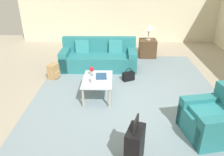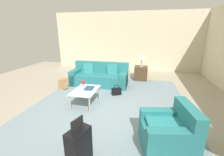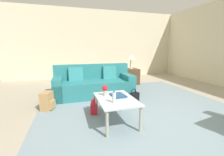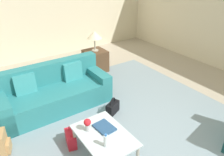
% 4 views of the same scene
% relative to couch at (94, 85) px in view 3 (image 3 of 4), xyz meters
% --- Properties ---
extents(ground_plane, '(12.00, 12.00, 0.00)m').
position_rel_couch_xyz_m(ground_plane, '(2.19, 0.60, -0.31)').
color(ground_plane, '#A89E89').
extents(wall_left, '(0.12, 8.00, 3.10)m').
position_rel_couch_xyz_m(wall_left, '(-2.87, 0.60, 1.24)').
color(wall_left, beige).
rests_on(wall_left, ground).
extents(area_rug, '(5.20, 4.40, 0.01)m').
position_rel_couch_xyz_m(area_rug, '(1.59, 0.80, -0.30)').
color(area_rug, gray).
rests_on(area_rug, ground).
extents(couch, '(0.89, 2.23, 0.89)m').
position_rel_couch_xyz_m(couch, '(0.00, 0.00, 0.00)').
color(couch, teal).
rests_on(couch, ground).
extents(coffee_table, '(0.97, 0.67, 0.46)m').
position_rel_couch_xyz_m(coffee_table, '(1.79, 0.10, 0.09)').
color(coffee_table, silver).
rests_on(coffee_table, ground).
extents(water_bottle, '(0.06, 0.06, 0.20)m').
position_rel_couch_xyz_m(water_bottle, '(1.99, 0.00, 0.25)').
color(water_bottle, silver).
rests_on(water_bottle, coffee_table).
extents(coffee_table_book, '(0.34, 0.27, 0.03)m').
position_rel_couch_xyz_m(coffee_table_book, '(1.67, 0.18, 0.17)').
color(coffee_table_book, navy).
rests_on(coffee_table_book, coffee_table).
extents(flower_vase, '(0.11, 0.11, 0.21)m').
position_rel_couch_xyz_m(flower_vase, '(1.57, -0.05, 0.28)').
color(flower_vase, '#B2B7BC').
rests_on(flower_vase, coffee_table).
extents(side_table, '(0.56, 0.56, 0.59)m').
position_rel_couch_xyz_m(side_table, '(-1.01, 1.60, -0.01)').
color(side_table, '#513823').
rests_on(side_table, ground).
extents(table_lamp, '(0.40, 0.40, 0.54)m').
position_rel_couch_xyz_m(table_lamp, '(-1.01, 1.60, 0.72)').
color(table_lamp, '#ADA899').
rests_on(table_lamp, side_table).
extents(handbag_black, '(0.26, 0.35, 0.36)m').
position_rel_couch_xyz_m(handbag_black, '(0.92, 0.86, -0.18)').
color(handbag_black, black).
rests_on(handbag_black, ground).
extents(handbag_red, '(0.34, 0.21, 0.36)m').
position_rel_couch_xyz_m(handbag_red, '(1.24, -0.21, -0.18)').
color(handbag_red, red).
rests_on(handbag_red, ground).
extents(backpack_tan, '(0.35, 0.32, 0.40)m').
position_rel_couch_xyz_m(backpack_tan, '(0.80, -1.19, -0.11)').
color(backpack_tan, tan).
rests_on(backpack_tan, ground).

